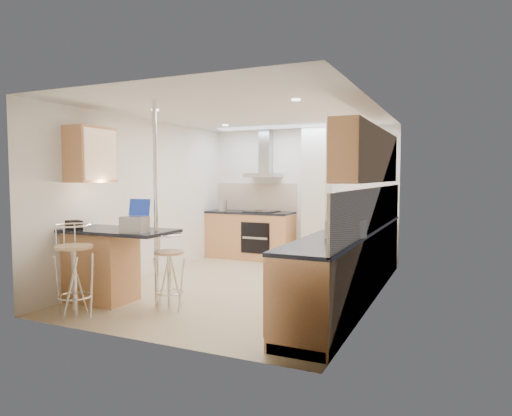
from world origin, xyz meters
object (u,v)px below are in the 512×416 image
at_px(microwave, 350,218).
at_px(bar_stool_end, 169,272).
at_px(laptop, 135,225).
at_px(bar_stool_near, 74,270).
at_px(bread_bin, 346,229).

relative_size(microwave, bar_stool_end, 0.58).
height_order(microwave, laptop, microwave).
bearing_deg(bar_stool_near, laptop, 55.67).
height_order(laptop, bar_stool_end, laptop).
bearing_deg(bread_bin, bar_stool_near, -138.17).
bearing_deg(bar_stool_near, bar_stool_end, 54.67).
xyz_separation_m(bar_stool_near, bar_stool_end, (0.81, 0.69, -0.08)).
bearing_deg(microwave, bar_stool_near, 118.38).
bearing_deg(microwave, bread_bin, -178.42).
bearing_deg(laptop, bread_bin, 9.05).
xyz_separation_m(microwave, bar_stool_near, (-2.68, -1.98, -0.53)).
relative_size(bar_stool_near, bar_stool_end, 1.16).
distance_m(laptop, bar_stool_near, 0.84).
distance_m(microwave, laptop, 2.67).
bearing_deg(bar_stool_end, laptop, 167.75).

